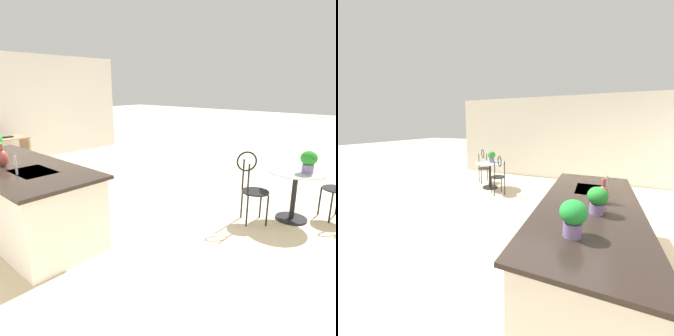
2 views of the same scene
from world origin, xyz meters
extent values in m
plane|color=beige|center=(0.00, 0.00, 0.00)|extent=(40.00, 40.00, 0.00)
cube|color=silver|center=(-4.26, 0.00, 1.35)|extent=(0.12, 7.80, 2.70)
cube|color=white|center=(0.30, 0.85, 0.44)|extent=(2.70, 0.96, 0.88)
cube|color=#2D231E|center=(0.30, 0.85, 0.90)|extent=(2.80, 1.06, 0.04)
cube|color=#B2B5BA|center=(-0.25, 0.85, 0.91)|extent=(0.56, 0.40, 0.03)
cylinder|color=black|center=(-2.38, -1.89, 0.01)|extent=(0.44, 0.44, 0.03)
cylinder|color=black|center=(-2.38, -1.89, 0.38)|extent=(0.07, 0.07, 0.69)
cylinder|color=#B2C6C1|center=(-2.38, -1.89, 0.73)|extent=(0.80, 0.80, 0.01)
cylinder|color=black|center=(-2.00, -1.65, 0.23)|extent=(0.03, 0.03, 0.45)
cylinder|color=black|center=(-2.19, -1.44, 0.23)|extent=(0.03, 0.03, 0.45)
cylinder|color=black|center=(-1.80, -1.45, 0.23)|extent=(0.03, 0.03, 0.45)
cylinder|color=black|center=(-1.99, -1.25, 0.23)|extent=(0.03, 0.03, 0.45)
cylinder|color=black|center=(-2.00, -1.45, 0.46)|extent=(0.54, 0.54, 0.02)
cylinder|color=black|center=(-1.80, -1.44, 0.68)|extent=(0.03, 0.03, 0.45)
cylinder|color=black|center=(-1.97, -1.25, 0.68)|extent=(0.03, 0.03, 0.45)
torus|color=black|center=(-1.89, -1.35, 0.90)|extent=(0.22, 0.21, 0.28)
cylinder|color=black|center=(-2.83, -2.13, 0.23)|extent=(0.03, 0.03, 0.45)
cylinder|color=black|center=(-2.63, -2.33, 0.23)|extent=(0.03, 0.03, 0.45)
cylinder|color=black|center=(-3.02, -2.33, 0.23)|extent=(0.03, 0.03, 0.45)
cylinder|color=black|center=(-2.83, -2.53, 0.23)|extent=(0.03, 0.03, 0.45)
cylinder|color=black|center=(-2.83, -2.33, 0.46)|extent=(0.54, 0.54, 0.02)
cylinder|color=black|center=(-3.02, -2.34, 0.68)|extent=(0.03, 0.03, 0.45)
cylinder|color=black|center=(-2.84, -2.53, 0.68)|extent=(0.03, 0.03, 0.45)
torus|color=black|center=(-2.93, -2.44, 0.90)|extent=(0.22, 0.22, 0.28)
cylinder|color=#B2B5BA|center=(-0.25, 1.03, 1.03)|extent=(0.02, 0.02, 0.22)
cylinder|color=#7A669E|center=(-2.52, -1.90, 0.80)|extent=(0.15, 0.15, 0.12)
ellipsoid|color=#218428|center=(-2.52, -1.90, 0.95)|extent=(0.22, 0.22, 0.20)
cylinder|color=#7A669E|center=(1.15, 0.75, 0.98)|extent=(0.15, 0.15, 0.12)
ellipsoid|color=#219036|center=(1.15, 0.75, 1.13)|extent=(0.22, 0.22, 0.20)
cylinder|color=#7A669E|center=(0.60, 0.93, 0.97)|extent=(0.14, 0.14, 0.11)
ellipsoid|color=#238B2E|center=(0.60, 0.93, 1.11)|extent=(0.20, 0.20, 0.18)
ellipsoid|color=#993D38|center=(0.25, 0.98, 1.02)|extent=(0.13, 0.13, 0.21)
cylinder|color=#993D38|center=(0.25, 0.98, 1.17)|extent=(0.04, 0.04, 0.08)
camera|label=1|loc=(-3.70, 2.35, 1.89)|focal=32.06mm
camera|label=2|loc=(2.78, 0.88, 1.81)|focal=22.29mm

